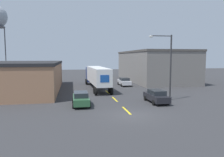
% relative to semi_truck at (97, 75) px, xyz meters
% --- Properties ---
extents(ground_plane, '(160.00, 160.00, 0.00)m').
position_rel_semi_truck_xyz_m(ground_plane, '(1.20, -18.61, -2.32)').
color(ground_plane, '#333335').
extents(road_centerline, '(0.20, 15.63, 0.01)m').
position_rel_semi_truck_xyz_m(road_centerline, '(1.20, -10.43, -2.32)').
color(road_centerline, yellow).
rests_on(road_centerline, ground_plane).
extents(warehouse_left, '(12.66, 21.85, 4.73)m').
position_rel_semi_truck_xyz_m(warehouse_left, '(-12.59, -0.65, 0.05)').
color(warehouse_left, '#9E7051').
rests_on(warehouse_left, ground_plane).
extents(warehouse_right, '(11.63, 23.70, 6.93)m').
position_rel_semi_truck_xyz_m(warehouse_right, '(14.47, 10.44, 1.15)').
color(warehouse_right, slate).
rests_on(warehouse_right, ground_plane).
extents(semi_truck, '(3.12, 15.81, 3.76)m').
position_rel_semi_truck_xyz_m(semi_truck, '(0.00, 0.00, 0.00)').
color(semi_truck, navy).
rests_on(semi_truck, ground_plane).
extents(parked_car_right_near, '(1.95, 4.63, 1.55)m').
position_rel_semi_truck_xyz_m(parked_car_right_near, '(5.69, -13.42, -1.52)').
color(parked_car_right_near, black).
rests_on(parked_car_right_near, ground_plane).
extents(parked_car_left_near, '(1.95, 4.63, 1.55)m').
position_rel_semi_truck_xyz_m(parked_car_left_near, '(-3.30, -13.31, -1.52)').
color(parked_car_left_near, '#2D5B38').
rests_on(parked_car_left_near, ground_plane).
extents(parked_car_right_far, '(1.95, 4.63, 1.55)m').
position_rel_semi_truck_xyz_m(parked_car_right_far, '(5.69, 2.85, -1.52)').
color(parked_car_right_far, silver).
rests_on(parked_car_right_far, ground_plane).
extents(street_lamp, '(3.05, 0.32, 8.22)m').
position_rel_semi_truck_xyz_m(street_lamp, '(7.65, -12.21, 2.49)').
color(street_lamp, '#2D2D30').
rests_on(street_lamp, ground_plane).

